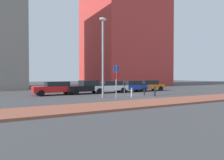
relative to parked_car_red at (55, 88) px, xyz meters
name	(u,v)px	position (x,y,z in m)	size (l,w,h in m)	color
ground_plane	(135,96)	(6.82, -4.92, -0.76)	(120.00, 120.00, 0.00)	#424244
sidewalk_brick	(173,101)	(6.82, -10.12, -0.69)	(40.00, 3.26, 0.14)	#93513D
parked_car_red	(55,88)	(0.00, 0.00, 0.00)	(4.42, 2.00, 1.44)	red
parked_car_black	(86,87)	(3.46, -0.13, 0.00)	(4.47, 2.17, 1.51)	black
parked_car_white	(109,87)	(6.39, -0.16, -0.02)	(4.56, 2.15, 1.40)	white
parked_car_blue	(132,86)	(9.63, -0.11, -0.03)	(4.07, 2.19, 1.40)	#1E389E
parked_car_orange	(148,85)	(12.48, 0.16, -0.02)	(4.56, 2.15, 1.43)	orange
parking_sign_post	(116,78)	(4.05, -6.00, 1.10)	(0.60, 0.12, 2.96)	gray
parking_meter	(124,88)	(5.31, -5.35, 0.15)	(0.18, 0.14, 1.40)	#4C4C51
street_lamp	(103,51)	(3.30, -4.83, 3.56)	(0.70, 0.36, 7.39)	gray
traffic_bollard_near	(144,91)	(8.27, -4.56, -0.33)	(0.12, 0.12, 0.87)	black
traffic_bollard_mid	(155,91)	(8.59, -5.85, -0.26)	(0.15, 0.15, 1.01)	black
traffic_bollard_far	(132,92)	(6.06, -5.46, -0.33)	(0.14, 0.14, 0.87)	#B7B7BC
traffic_bollard_edge	(103,91)	(4.08, -3.31, -0.29)	(0.13, 0.13, 0.96)	black
building_colorful_midrise	(122,19)	(19.65, 18.76, 14.52)	(15.01, 17.40, 30.58)	#BF3833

